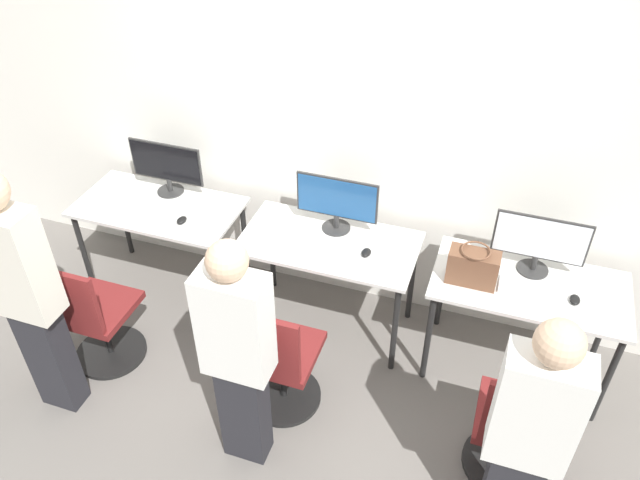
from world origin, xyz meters
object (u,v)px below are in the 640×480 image
object	(u,v)px
keyboard_center	(326,247)
office_chair_center	(279,364)
mouse_right	(575,300)
office_chair_left	(96,321)
mouse_left	(182,220)
office_chair_right	(514,434)
handbag	(473,267)
person_right	(527,437)
monitor_center	(337,202)
person_center	(238,352)
keyboard_left	(149,213)
monitor_left	(166,166)
keyboard_right	(530,290)
mouse_center	(366,253)
person_left	(25,291)
monitor_right	(540,242)

from	to	relation	value
keyboard_center	office_chair_center	distance (m)	0.81
mouse_right	office_chair_left	bearing A→B (deg)	-165.46
mouse_left	mouse_right	xyz separation A→B (m)	(2.56, 0.04, 0.00)
office_chair_right	handbag	bearing A→B (deg)	118.71
mouse_left	person_right	world-z (taller)	person_right
monitor_center	person_right	xyz separation A→B (m)	(1.34, -1.34, -0.12)
person_center	keyboard_left	bearing A→B (deg)	138.28
office_chair_center	handbag	size ratio (longest dim) A/B	3.02
monitor_left	monitor_center	xyz separation A→B (m)	(1.29, -0.04, 0.00)
office_chair_left	person_right	world-z (taller)	person_right
office_chair_right	person_right	xyz separation A→B (m)	(0.00, -0.37, 0.48)
keyboard_right	office_chair_left	bearing A→B (deg)	-163.93
office_chair_left	monitor_center	distance (m)	1.76
office_chair_right	keyboard_right	bearing A→B (deg)	93.61
keyboard_left	mouse_right	xyz separation A→B (m)	(2.83, 0.03, 0.01)
keyboard_left	person_right	size ratio (longest dim) A/B	0.23
monitor_center	person_center	size ratio (longest dim) A/B	0.35
office_chair_center	keyboard_left	bearing A→B (deg)	151.22
keyboard_center	person_right	distance (m)	1.74
keyboard_center	office_chair_right	bearing A→B (deg)	-29.21
mouse_left	monitor_center	distance (m)	1.08
mouse_center	handbag	distance (m)	0.68
monitor_left	office_chair_left	world-z (taller)	monitor_left
mouse_left	office_chair_right	size ratio (longest dim) A/B	0.10
person_left	monitor_center	size ratio (longest dim) A/B	3.09
keyboard_left	monitor_right	xyz separation A→B (m)	(2.57, 0.25, 0.21)
office_chair_left	handbag	distance (m)	2.43
mouse_left	keyboard_center	distance (m)	1.02
monitor_right	handbag	bearing A→B (deg)	-146.42
handbag	office_chair_right	bearing A→B (deg)	-61.29
keyboard_right	person_right	bearing A→B (deg)	-87.49
office_chair_right	monitor_left	bearing A→B (deg)	158.91
person_left	keyboard_center	xyz separation A→B (m)	(1.39, 1.11, -0.17)
monitor_right	mouse_right	world-z (taller)	monitor_right
mouse_center	handbag	bearing A→B (deg)	-3.62
keyboard_center	monitor_right	world-z (taller)	monitor_right
monitor_center	keyboard_right	world-z (taller)	monitor_center
monitor_left	keyboard_left	size ratio (longest dim) A/B	1.51
office_chair_left	mouse_right	size ratio (longest dim) A/B	10.07
mouse_right	handbag	size ratio (longest dim) A/B	0.30
keyboard_left	office_chair_right	size ratio (longest dim) A/B	0.40
monitor_center	office_chair_right	world-z (taller)	monitor_center
handbag	monitor_center	bearing A→B (deg)	165.15
office_chair_right	monitor_center	bearing A→B (deg)	143.84
monitor_left	monitor_center	world-z (taller)	same
keyboard_left	person_right	distance (m)	2.84
office_chair_center	person_center	bearing A→B (deg)	-99.20
mouse_left	mouse_center	world-z (taller)	same
person_left	mouse_right	bearing A→B (deg)	20.77
office_chair_left	person_left	world-z (taller)	person_left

